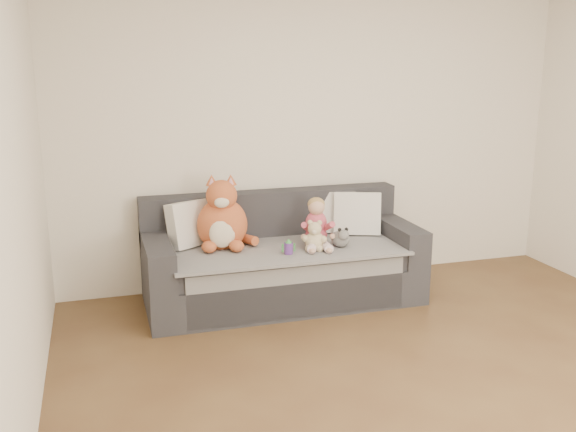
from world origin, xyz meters
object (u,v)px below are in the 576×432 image
object	(u,v)px
plush_cat	(223,220)
toddler	(317,225)
sippy_cup	(288,246)
sofa	(281,263)
teddy_bear	(315,238)

from	to	relation	value
plush_cat	toddler	bearing A→B (deg)	-1.27
plush_cat	sippy_cup	xyz separation A→B (m)	(0.44, -0.33, -0.16)
sofa	plush_cat	world-z (taller)	plush_cat
sofa	plush_cat	bearing A→B (deg)	175.27
plush_cat	teddy_bear	xyz separation A→B (m)	(0.67, -0.28, -0.13)
teddy_bear	sippy_cup	distance (m)	0.23
sofa	toddler	size ratio (longest dim) A/B	5.50
sippy_cup	plush_cat	bearing A→B (deg)	143.37
toddler	sofa	bearing A→B (deg)	168.09
sofa	toddler	xyz separation A→B (m)	(0.26, -0.12, 0.33)
toddler	sippy_cup	world-z (taller)	toddler
sofa	plush_cat	size ratio (longest dim) A/B	3.58
sofa	plush_cat	xyz separation A→B (m)	(-0.47, 0.04, 0.39)
toddler	sippy_cup	size ratio (longest dim) A/B	3.36
toddler	sippy_cup	bearing A→B (deg)	-136.82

